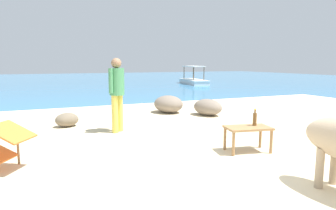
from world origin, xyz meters
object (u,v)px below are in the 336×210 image
person_standing (117,89)px  low_bench_table (248,131)px  deck_chair_near (2,144)px  bottle (255,119)px  boat_white (193,80)px

person_standing → low_bench_table: bearing=-4.7°
deck_chair_near → person_standing: 2.73m
low_bench_table → bottle: bearing=24.1°
low_bench_table → person_standing: size_ratio=0.51×
bottle → person_standing: person_standing is taller
low_bench_table → boat_white: (7.00, 15.03, -0.11)m
low_bench_table → bottle: size_ratio=2.81×
deck_chair_near → boat_white: (10.76, 14.38, -0.13)m
person_standing → boat_white: (8.69, 12.69, -0.70)m
person_standing → boat_white: bearing=104.9°
low_bench_table → deck_chair_near: bearing=-178.2°
low_bench_table → boat_white: size_ratio=0.22×
low_bench_table → bottle: 0.26m
low_bench_table → deck_chair_near: 3.82m
deck_chair_near → person_standing: person_standing is taller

